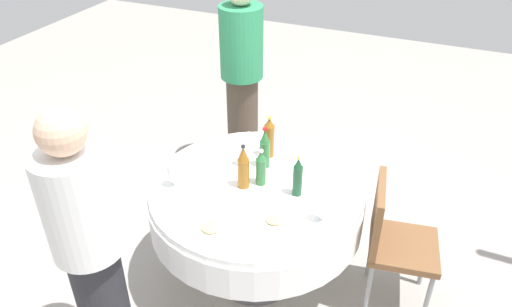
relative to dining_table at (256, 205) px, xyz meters
name	(u,v)px	position (x,y,z in m)	size (l,w,h in m)	color
ground_plane	(256,273)	(0.00, 0.00, -0.59)	(10.00, 10.00, 0.00)	gray
dining_table	(256,205)	(0.00, 0.00, 0.00)	(1.31, 1.31, 0.74)	white
bottle_amber_inner	(269,138)	(-0.05, 0.34, 0.28)	(0.07, 0.07, 0.29)	#8C5619
bottle_amber_front	(243,168)	(-0.07, -0.03, 0.28)	(0.07, 0.07, 0.29)	#8C5619
bottle_dark_green_east	(298,177)	(0.25, 0.02, 0.27)	(0.06, 0.06, 0.26)	#194728
bottle_green_mid	(261,168)	(0.02, 0.04, 0.26)	(0.06, 0.06, 0.24)	#2D6B38
bottle_green_outer	(265,149)	(-0.03, 0.22, 0.28)	(0.07, 0.07, 0.28)	#2D6B38
wine_glass_mid	(243,151)	(-0.16, 0.17, 0.25)	(0.06, 0.06, 0.14)	white
wine_glass_outer	(172,171)	(-0.45, -0.19, 0.26)	(0.07, 0.07, 0.15)	white
wine_glass_west	(321,207)	(0.45, -0.15, 0.24)	(0.07, 0.07, 0.13)	white
plate_right	(274,222)	(0.22, -0.27, 0.16)	(0.21, 0.21, 0.04)	white
plate_north	(211,230)	(-0.06, -0.46, 0.16)	(0.24, 0.24, 0.04)	white
spoon_front	(226,150)	(-0.34, 0.28, 0.15)	(0.18, 0.02, 0.01)	silver
fork_east	(199,160)	(-0.45, 0.11, 0.15)	(0.18, 0.02, 0.01)	silver
fork_mid	(317,174)	(0.30, 0.26, 0.15)	(0.18, 0.02, 0.01)	silver
folded_napkin	(255,141)	(-0.20, 0.45, 0.16)	(0.16, 0.16, 0.02)	white
person_inner	(90,248)	(-0.49, -0.89, 0.25)	(0.34, 0.34, 1.59)	#26262B
person_front	(242,77)	(-0.61, 1.14, 0.28)	(0.34, 0.34, 1.65)	#4C3F33
chair_west	(392,236)	(0.81, 0.13, -0.07)	(0.46, 0.46, 0.87)	brown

